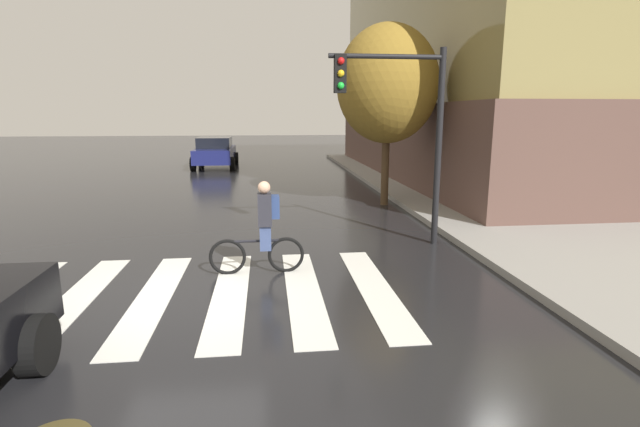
# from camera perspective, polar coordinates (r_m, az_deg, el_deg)

# --- Properties ---
(ground_plane) EXTENTS (120.00, 120.00, 0.00)m
(ground_plane) POSITION_cam_1_polar(r_m,az_deg,el_deg) (7.92, -16.17, -9.57)
(ground_plane) COLOR black
(crosswalk_stripes) EXTENTS (7.67, 4.05, 0.01)m
(crosswalk_stripes) POSITION_cam_1_polar(r_m,az_deg,el_deg) (8.01, -19.46, -9.50)
(crosswalk_stripes) COLOR silver
(crosswalk_stripes) RESTS_ON ground
(sedan_mid) EXTENTS (2.25, 4.77, 1.65)m
(sedan_mid) POSITION_cam_1_polar(r_m,az_deg,el_deg) (26.37, -12.58, 7.30)
(sedan_mid) COLOR navy
(sedan_mid) RESTS_ON ground
(cyclist) EXTENTS (1.71, 0.36, 1.69)m
(cyclist) POSITION_cam_1_polar(r_m,az_deg,el_deg) (8.47, -6.90, -1.77)
(cyclist) COLOR black
(cyclist) RESTS_ON ground
(traffic_light_near) EXTENTS (2.47, 0.28, 4.20)m
(traffic_light_near) POSITION_cam_1_polar(r_m,az_deg,el_deg) (10.24, 9.95, 11.88)
(traffic_light_near) COLOR black
(traffic_light_near) RESTS_ON ground
(fire_hydrant) EXTENTS (0.33, 0.22, 0.78)m
(fire_hydrant) POSITION_cam_1_polar(r_m,az_deg,el_deg) (16.89, 12.44, 3.78)
(fire_hydrant) COLOR gold
(fire_hydrant) RESTS_ON sidewalk
(street_tree_near) EXTENTS (3.11, 3.11, 5.54)m
(street_tree_near) POSITION_cam_1_polar(r_m,az_deg,el_deg) (15.01, 8.18, 15.23)
(street_tree_near) COLOR #4C3823
(street_tree_near) RESTS_ON ground
(corner_building) EXTENTS (19.60, 20.86, 12.37)m
(corner_building) POSITION_cam_1_polar(r_m,az_deg,el_deg) (26.15, 30.42, 17.59)
(corner_building) COLOR brown
(corner_building) RESTS_ON ground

